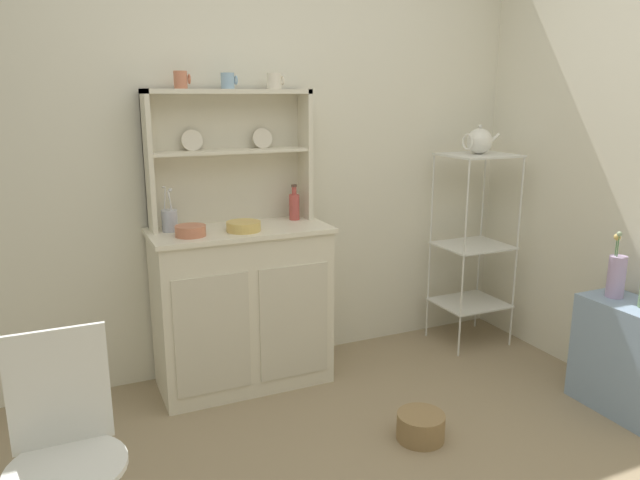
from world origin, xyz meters
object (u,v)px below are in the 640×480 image
(jam_bottle, at_px, (294,206))
(utensil_jar, at_px, (170,220))
(side_shelf_blue, at_px, (628,358))
(floor_basket, at_px, (421,426))
(hutch_cabinet, at_px, (242,305))
(porcelain_teapot, at_px, (479,141))
(bakers_rack, at_px, (474,233))
(flower_vase, at_px, (616,275))
(hutch_shelf_unit, at_px, (228,147))
(wire_chair, at_px, (64,439))
(cup_terracotta_0, at_px, (181,80))
(bowl_mixing_large, at_px, (191,231))

(jam_bottle, xyz_separation_m, utensil_jar, (-0.69, -0.01, -0.02))
(side_shelf_blue, relative_size, floor_basket, 2.54)
(hutch_cabinet, bearing_deg, porcelain_teapot, -1.75)
(bakers_rack, height_order, flower_vase, bakers_rack)
(hutch_cabinet, height_order, bakers_rack, bakers_rack)
(bakers_rack, height_order, floor_basket, bakers_rack)
(hutch_cabinet, bearing_deg, hutch_shelf_unit, 90.00)
(side_shelf_blue, bearing_deg, porcelain_teapot, 99.38)
(floor_basket, bearing_deg, porcelain_teapot, 42.48)
(hutch_cabinet, xyz_separation_m, hutch_shelf_unit, (0.00, 0.16, 0.84))
(hutch_shelf_unit, bearing_deg, porcelain_teapot, -7.97)
(bakers_rack, height_order, wire_chair, bakers_rack)
(bakers_rack, bearing_deg, wire_chair, -156.02)
(floor_basket, xyz_separation_m, porcelain_teapot, (0.91, 0.84, 1.22))
(hutch_shelf_unit, relative_size, floor_basket, 3.91)
(cup_terracotta_0, height_order, jam_bottle, cup_terracotta_0)
(wire_chair, height_order, porcelain_teapot, porcelain_teapot)
(side_shelf_blue, bearing_deg, flower_vase, 90.19)
(floor_basket, height_order, cup_terracotta_0, cup_terracotta_0)
(jam_bottle, bearing_deg, hutch_shelf_unit, 167.46)
(side_shelf_blue, bearing_deg, jam_bottle, 138.58)
(hutch_shelf_unit, relative_size, flower_vase, 2.55)
(bakers_rack, xyz_separation_m, wire_chair, (-2.40, -1.07, -0.20))
(hutch_cabinet, bearing_deg, cup_terracotta_0, 152.88)
(wire_chair, height_order, floor_basket, wire_chair)
(hutch_cabinet, distance_m, utensil_jar, 0.60)
(floor_basket, xyz_separation_m, cup_terracotta_0, (-0.81, 1.00, 1.56))
(floor_basket, bearing_deg, bakers_rack, 42.43)
(floor_basket, distance_m, bowl_mixing_large, 1.44)
(hutch_cabinet, distance_m, flower_vase, 1.93)
(floor_basket, relative_size, cup_terracotta_0, 2.59)
(side_shelf_blue, relative_size, jam_bottle, 2.85)
(cup_terracotta_0, bearing_deg, bowl_mixing_large, -99.42)
(bowl_mixing_large, height_order, flower_vase, bowl_mixing_large)
(cup_terracotta_0, bearing_deg, hutch_cabinet, -27.12)
(wire_chair, distance_m, porcelain_teapot, 2.74)
(side_shelf_blue, relative_size, cup_terracotta_0, 6.56)
(side_shelf_blue, height_order, floor_basket, side_shelf_blue)
(porcelain_teapot, bearing_deg, bowl_mixing_large, -179.10)
(wire_chair, relative_size, utensil_jar, 3.69)
(bakers_rack, relative_size, flower_vase, 3.55)
(side_shelf_blue, bearing_deg, utensil_jar, 150.10)
(side_shelf_blue, xyz_separation_m, floor_basket, (-1.08, 0.19, -0.22))
(hutch_shelf_unit, bearing_deg, cup_terracotta_0, -170.39)
(wire_chair, relative_size, porcelain_teapot, 3.48)
(porcelain_teapot, bearing_deg, utensil_jar, 176.16)
(cup_terracotta_0, relative_size, flower_vase, 0.25)
(bowl_mixing_large, xyz_separation_m, jam_bottle, (0.61, 0.16, 0.05))
(hutch_cabinet, distance_m, side_shelf_blue, 1.98)
(hutch_shelf_unit, xyz_separation_m, flower_vase, (1.66, -1.12, -0.61))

